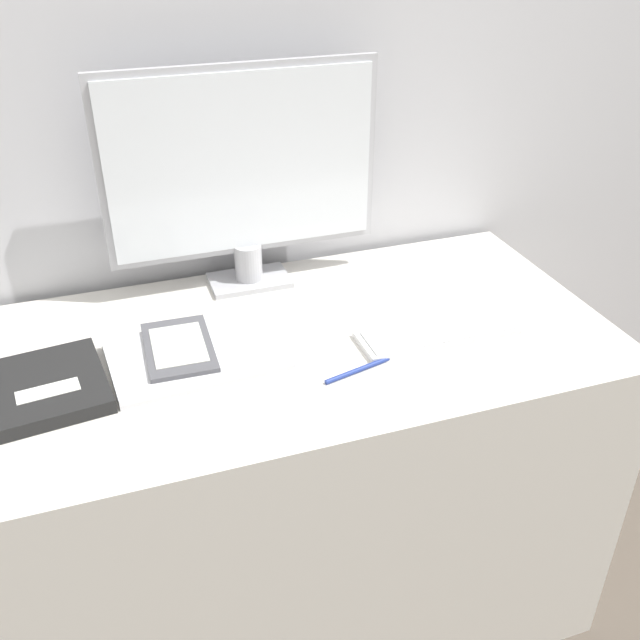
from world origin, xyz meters
name	(u,v)px	position (x,y,z in m)	size (l,w,h in m)	color
wall_back	(215,64)	(0.00, 0.58, 1.20)	(3.60, 0.05, 2.40)	silver
desk	(277,487)	(0.00, 0.21, 0.38)	(1.33, 0.64, 0.76)	silver
monitor	(243,174)	(0.02, 0.46, 1.01)	(0.57, 0.11, 0.47)	#B7B7BC
keyboard	(437,333)	(0.31, 0.13, 0.76)	(0.31, 0.10, 0.01)	silver
laptop	(197,355)	(-0.15, 0.20, 0.77)	(0.33, 0.23, 0.02)	silver
ereader	(179,347)	(-0.17, 0.21, 0.78)	(0.13, 0.20, 0.01)	#4C4C51
notebook	(49,387)	(-0.40, 0.18, 0.77)	(0.21, 0.23, 0.03)	black
pen	(358,370)	(0.12, 0.06, 0.76)	(0.14, 0.04, 0.01)	navy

